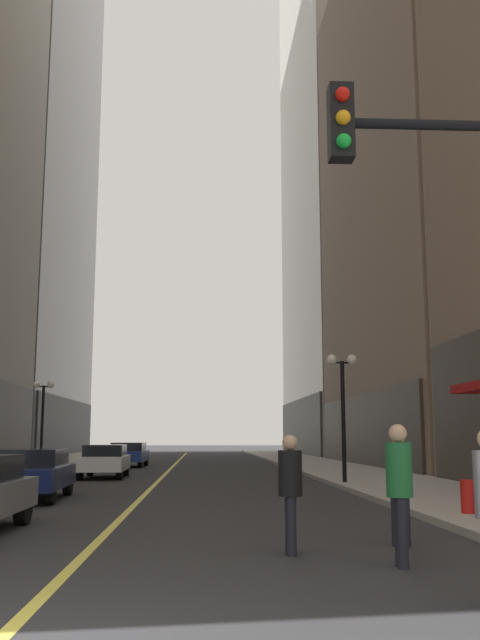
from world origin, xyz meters
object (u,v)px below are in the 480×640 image
car_navy (29,472)px  car_white (105,460)px  pedestrian_in_black_coat (290,484)px  pedestrian_in_white_shirt (399,477)px  street_lamp_left_far (43,404)px  pedestrian_in_green_parka (399,482)px  car_blue (128,454)px  street_lamp_right_mid (343,389)px  fire_hydrant_right (468,500)px

car_navy → car_white: size_ratio=0.98×
pedestrian_in_black_coat → pedestrian_in_white_shirt: (1.78, 0.75, 0.06)m
pedestrian_in_black_coat → street_lamp_left_far: 27.81m
pedestrian_in_green_parka → pedestrian_in_black_coat: bearing=141.0°
car_navy → pedestrian_in_white_shirt: (7.62, -8.36, 0.31)m
car_blue → pedestrian_in_green_parka: (6.65, -31.03, 0.34)m
pedestrian_in_white_shirt → pedestrian_in_green_parka: pedestrian_in_green_parka is taller
car_navy → street_lamp_right_mid: size_ratio=0.98×
street_lamp_left_far → pedestrian_in_black_coat: bearing=-70.4°
car_white → street_lamp_right_mid: bearing=-32.4°
street_lamp_left_far → fire_hydrant_right: size_ratio=5.54×
pedestrian_in_white_shirt → car_white: bearing=110.7°
street_lamp_left_far → car_blue: bearing=44.5°
street_lamp_right_mid → car_white: bearing=147.6°
car_blue → pedestrian_in_green_parka: bearing=-77.9°
pedestrian_in_black_coat → pedestrian_in_green_parka: bearing=-39.0°
street_lamp_right_mid → car_blue: bearing=118.6°
pedestrian_in_green_parka → fire_hydrant_right: bearing=61.1°
car_navy → street_lamp_left_far: 17.54m
car_navy → pedestrian_in_black_coat: pedestrian_in_black_coat is taller
car_white → street_lamp_left_far: bearing=120.7°
car_blue → street_lamp_left_far: street_lamp_left_far is taller
street_lamp_right_mid → fire_hydrant_right: bearing=-87.1°
car_white → pedestrian_in_white_shirt: (6.99, -18.49, 0.32)m
car_white → car_blue: same height
car_white → car_blue: bearing=90.8°
car_blue → pedestrian_in_white_shirt: 30.10m
pedestrian_in_black_coat → fire_hydrant_right: pedestrian_in_black_coat is taller
pedestrian_in_black_coat → fire_hydrant_right: (4.00, 3.86, -0.57)m
car_white → pedestrian_in_white_shirt: 19.77m
street_lamp_left_far → fire_hydrant_right: street_lamp_left_far is taller
pedestrian_in_black_coat → street_lamp_right_mid: street_lamp_right_mid is taller
car_blue → pedestrian_in_white_shirt: bearing=-76.3°
car_navy → car_white: (0.63, 10.13, -0.00)m
pedestrian_in_green_parka → fire_hydrant_right: size_ratio=2.26×
street_lamp_left_far → car_navy: bearing=-78.5°
car_blue → fire_hydrant_right: (9.36, -26.13, -0.32)m
car_navy → street_lamp_left_far: (-3.46, 17.00, 2.54)m
pedestrian_in_black_coat → pedestrian_in_white_shirt: bearing=22.7°
car_white → pedestrian_in_green_parka: size_ratio=2.45×
car_white → pedestrian_in_black_coat: (5.21, -19.24, 0.25)m
car_white → street_lamp_left_far: 8.39m
car_blue → pedestrian_in_white_shirt: (7.14, -29.24, 0.31)m
car_blue → street_lamp_right_mid: 18.70m
pedestrian_in_white_shirt → pedestrian_in_green_parka: (-0.49, -1.79, 0.03)m
pedestrian_in_white_shirt → pedestrian_in_black_coat: bearing=-157.3°
street_lamp_left_far → pedestrian_in_white_shirt: bearing=-66.4°
car_navy → pedestrian_in_green_parka: (7.13, -10.15, 0.34)m
car_blue → street_lamp_right_mid: bearing=-61.4°
pedestrian_in_black_coat → street_lamp_left_far: size_ratio=0.38×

